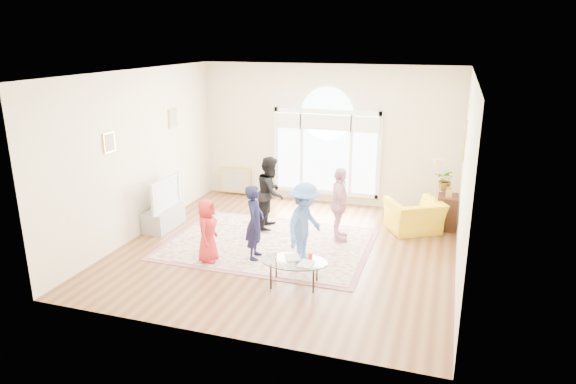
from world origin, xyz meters
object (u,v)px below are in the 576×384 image
(television, at_px, (162,193))
(area_rug, at_px, (269,244))
(coffee_table, at_px, (294,262))
(armchair, at_px, (415,216))
(tv_console, at_px, (164,218))

(television, bearing_deg, area_rug, -4.36)
(coffee_table, bearing_deg, television, 147.34)
(armchair, bearing_deg, area_rug, -0.17)
(tv_console, height_order, coffee_table, coffee_table)
(armchair, bearing_deg, television, -15.55)
(area_rug, height_order, tv_console, tv_console)
(area_rug, relative_size, television, 3.22)
(tv_console, xyz_separation_m, television, (0.01, 0.00, 0.53))
(television, height_order, coffee_table, television)
(area_rug, distance_m, coffee_table, 1.78)
(area_rug, xyz_separation_m, tv_console, (-2.35, 0.18, 0.20))
(area_rug, height_order, armchair, armchair)
(tv_console, height_order, armchair, armchair)
(tv_console, bearing_deg, coffee_table, -26.10)
(television, xyz_separation_m, coffee_table, (3.31, -1.62, -0.34))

